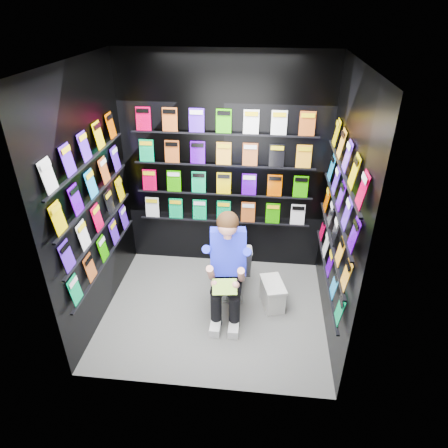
# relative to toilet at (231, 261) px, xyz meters

# --- Properties ---
(floor) EXTENTS (2.40, 2.40, 0.00)m
(floor) POSITION_rel_toilet_xyz_m (-0.15, -0.45, -0.37)
(floor) COLOR #5E5E5C
(floor) RESTS_ON ground
(ceiling) EXTENTS (2.40, 2.40, 0.00)m
(ceiling) POSITION_rel_toilet_xyz_m (-0.15, -0.45, 2.23)
(ceiling) COLOR white
(ceiling) RESTS_ON floor
(wall_back) EXTENTS (2.40, 0.04, 2.60)m
(wall_back) POSITION_rel_toilet_xyz_m (-0.15, 0.55, 0.93)
(wall_back) COLOR black
(wall_back) RESTS_ON floor
(wall_front) EXTENTS (2.40, 0.04, 2.60)m
(wall_front) POSITION_rel_toilet_xyz_m (-0.15, -1.45, 0.93)
(wall_front) COLOR black
(wall_front) RESTS_ON floor
(wall_left) EXTENTS (0.04, 2.00, 2.60)m
(wall_left) POSITION_rel_toilet_xyz_m (-1.35, -0.45, 0.93)
(wall_left) COLOR black
(wall_left) RESTS_ON floor
(wall_right) EXTENTS (0.04, 2.00, 2.60)m
(wall_right) POSITION_rel_toilet_xyz_m (1.05, -0.45, 0.93)
(wall_right) COLOR black
(wall_right) RESTS_ON floor
(comics_back) EXTENTS (2.10, 0.06, 1.37)m
(comics_back) POSITION_rel_toilet_xyz_m (-0.15, 0.52, 0.94)
(comics_back) COLOR #C34B00
(comics_back) RESTS_ON wall_back
(comics_left) EXTENTS (0.06, 1.70, 1.37)m
(comics_left) POSITION_rel_toilet_xyz_m (-1.32, -0.45, 0.94)
(comics_left) COLOR #C34B00
(comics_left) RESTS_ON wall_left
(comics_right) EXTENTS (0.06, 1.70, 1.37)m
(comics_right) POSITION_rel_toilet_xyz_m (1.02, -0.45, 0.94)
(comics_right) COLOR #C34B00
(comics_right) RESTS_ON wall_right
(toilet) EXTENTS (0.51, 0.80, 0.73)m
(toilet) POSITION_rel_toilet_xyz_m (0.00, 0.00, 0.00)
(toilet) COLOR white
(toilet) RESTS_ON floor
(longbox) EXTENTS (0.29, 0.41, 0.27)m
(longbox) POSITION_rel_toilet_xyz_m (0.49, -0.27, -0.23)
(longbox) COLOR silver
(longbox) RESTS_ON floor
(longbox_lid) EXTENTS (0.31, 0.43, 0.03)m
(longbox_lid) POSITION_rel_toilet_xyz_m (0.49, -0.27, -0.08)
(longbox_lid) COLOR silver
(longbox_lid) RESTS_ON longbox
(reader) EXTENTS (0.59, 0.78, 1.34)m
(reader) POSITION_rel_toilet_xyz_m (0.00, -0.38, 0.39)
(reader) COLOR #2E34ED
(reader) RESTS_ON toilet
(held_comic) EXTENTS (0.26, 0.17, 0.10)m
(held_comic) POSITION_rel_toilet_xyz_m (0.00, -0.73, 0.21)
(held_comic) COLOR green
(held_comic) RESTS_ON reader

